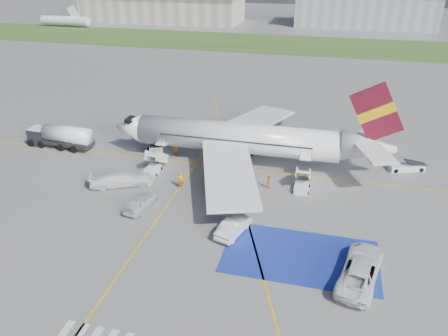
{
  "coord_description": "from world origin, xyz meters",
  "views": [
    {
      "loc": [
        10.98,
        -36.72,
        25.13
      ],
      "look_at": [
        0.56,
        4.99,
        3.5
      ],
      "focal_mm": 35.0,
      "sensor_mm": 36.0,
      "label": 1
    }
  ],
  "objects_px": {
    "gpu_cart": "(156,151)",
    "belt_loader": "(407,167)",
    "car_silver_a": "(140,202)",
    "airliner": "(248,139)",
    "van_white_b": "(121,177)",
    "car_silver_b": "(234,227)",
    "van_white_a": "(361,267)",
    "fuel_tanker": "(61,138)"
  },
  "relations": [
    {
      "from": "car_silver_a",
      "to": "van_white_b",
      "type": "bearing_deg",
      "value": -35.43
    },
    {
      "from": "car_silver_a",
      "to": "van_white_b",
      "type": "xyz_separation_m",
      "value": [
        -4.32,
        4.26,
        0.28
      ]
    },
    {
      "from": "car_silver_a",
      "to": "van_white_b",
      "type": "relative_size",
      "value": 0.85
    },
    {
      "from": "car_silver_b",
      "to": "airliner",
      "type": "bearing_deg",
      "value": -67.26
    },
    {
      "from": "gpu_cart",
      "to": "car_silver_b",
      "type": "bearing_deg",
      "value": -71.34
    },
    {
      "from": "belt_loader",
      "to": "airliner",
      "type": "bearing_deg",
      "value": 169.43
    },
    {
      "from": "gpu_cart",
      "to": "van_white_b",
      "type": "height_order",
      "value": "van_white_b"
    },
    {
      "from": "car_silver_b",
      "to": "belt_loader",
      "type": "bearing_deg",
      "value": -117.61
    },
    {
      "from": "gpu_cart",
      "to": "car_silver_b",
      "type": "height_order",
      "value": "car_silver_b"
    },
    {
      "from": "fuel_tanker",
      "to": "gpu_cart",
      "type": "bearing_deg",
      "value": 6.25
    },
    {
      "from": "belt_loader",
      "to": "van_white_a",
      "type": "xyz_separation_m",
      "value": [
        -6.33,
        -22.55,
        0.84
      ]
    },
    {
      "from": "fuel_tanker",
      "to": "van_white_a",
      "type": "xyz_separation_m",
      "value": [
        40.1,
        -18.32,
        -0.18
      ]
    },
    {
      "from": "gpu_cart",
      "to": "car_silver_a",
      "type": "height_order",
      "value": "car_silver_a"
    },
    {
      "from": "fuel_tanker",
      "to": "car_silver_a",
      "type": "relative_size",
      "value": 2.04
    },
    {
      "from": "car_silver_b",
      "to": "van_white_b",
      "type": "xyz_separation_m",
      "value": [
        -15.07,
        6.37,
        0.29
      ]
    },
    {
      "from": "car_silver_a",
      "to": "airliner",
      "type": "bearing_deg",
      "value": -113.77
    },
    {
      "from": "fuel_tanker",
      "to": "car_silver_a",
      "type": "distance_m",
      "value": 21.46
    },
    {
      "from": "fuel_tanker",
      "to": "car_silver_a",
      "type": "xyz_separation_m",
      "value": [
        17.46,
        -12.47,
        -0.56
      ]
    },
    {
      "from": "van_white_b",
      "to": "fuel_tanker",
      "type": "bearing_deg",
      "value": 32.82
    },
    {
      "from": "fuel_tanker",
      "to": "van_white_b",
      "type": "height_order",
      "value": "fuel_tanker"
    },
    {
      "from": "gpu_cart",
      "to": "belt_loader",
      "type": "xyz_separation_m",
      "value": [
        32.46,
        3.66,
        -0.31
      ]
    },
    {
      "from": "van_white_a",
      "to": "belt_loader",
      "type": "bearing_deg",
      "value": -93.39
    },
    {
      "from": "fuel_tanker",
      "to": "van_white_b",
      "type": "relative_size",
      "value": 1.74
    },
    {
      "from": "airliner",
      "to": "car_silver_b",
      "type": "xyz_separation_m",
      "value": [
        1.75,
        -15.98,
        -2.59
      ]
    },
    {
      "from": "gpu_cart",
      "to": "van_white_a",
      "type": "bearing_deg",
      "value": -60.42
    },
    {
      "from": "car_silver_a",
      "to": "van_white_a",
      "type": "height_order",
      "value": "van_white_a"
    },
    {
      "from": "car_silver_b",
      "to": "van_white_b",
      "type": "height_order",
      "value": "van_white_b"
    },
    {
      "from": "car_silver_a",
      "to": "van_white_a",
      "type": "bearing_deg",
      "value": 174.74
    },
    {
      "from": "belt_loader",
      "to": "car_silver_b",
      "type": "bearing_deg",
      "value": -152.74
    },
    {
      "from": "gpu_cart",
      "to": "airliner",
      "type": "bearing_deg",
      "value": -20.79
    },
    {
      "from": "gpu_cart",
      "to": "van_white_a",
      "type": "height_order",
      "value": "van_white_a"
    },
    {
      "from": "belt_loader",
      "to": "car_silver_a",
      "type": "distance_m",
      "value": 33.45
    },
    {
      "from": "airliner",
      "to": "car_silver_b",
      "type": "relative_size",
      "value": 7.56
    },
    {
      "from": "airliner",
      "to": "van_white_a",
      "type": "bearing_deg",
      "value": -55.31
    },
    {
      "from": "airliner",
      "to": "van_white_b",
      "type": "height_order",
      "value": "airliner"
    },
    {
      "from": "gpu_cart",
      "to": "car_silver_a",
      "type": "xyz_separation_m",
      "value": [
        3.48,
        -13.05,
        0.15
      ]
    },
    {
      "from": "belt_loader",
      "to": "car_silver_b",
      "type": "height_order",
      "value": "car_silver_b"
    },
    {
      "from": "airliner",
      "to": "van_white_b",
      "type": "xyz_separation_m",
      "value": [
        -13.32,
        -9.61,
        -2.3
      ]
    },
    {
      "from": "airliner",
      "to": "car_silver_a",
      "type": "height_order",
      "value": "airliner"
    },
    {
      "from": "car_silver_b",
      "to": "van_white_b",
      "type": "bearing_deg",
      "value": -6.43
    },
    {
      "from": "fuel_tanker",
      "to": "gpu_cart",
      "type": "distance_m",
      "value": 14.01
    },
    {
      "from": "fuel_tanker",
      "to": "belt_loader",
      "type": "relative_size",
      "value": 1.98
    }
  ]
}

